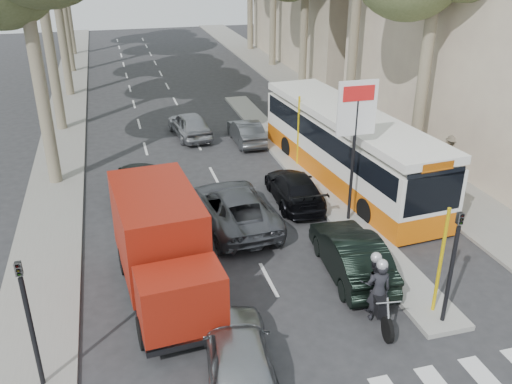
% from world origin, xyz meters
% --- Properties ---
extents(ground, '(120.00, 120.00, 0.00)m').
position_xyz_m(ground, '(0.00, 0.00, 0.00)').
color(ground, '#28282B').
rests_on(ground, ground).
extents(sidewalk_right, '(3.20, 70.00, 0.12)m').
position_xyz_m(sidewalk_right, '(8.60, 25.00, 0.06)').
color(sidewalk_right, gray).
rests_on(sidewalk_right, ground).
extents(median_left, '(2.40, 64.00, 0.12)m').
position_xyz_m(median_left, '(-8.00, 28.00, 0.06)').
color(median_left, gray).
rests_on(median_left, ground).
extents(traffic_island, '(1.50, 26.00, 0.16)m').
position_xyz_m(traffic_island, '(3.25, 11.00, 0.08)').
color(traffic_island, gray).
rests_on(traffic_island, ground).
extents(billboard, '(1.50, 12.10, 5.60)m').
position_xyz_m(billboard, '(3.25, 5.00, 3.70)').
color(billboard, yellow).
rests_on(billboard, ground).
extents(traffic_light_island, '(0.16, 0.41, 3.60)m').
position_xyz_m(traffic_light_island, '(3.25, -1.50, 2.49)').
color(traffic_light_island, black).
rests_on(traffic_light_island, ground).
extents(traffic_light_left, '(0.16, 0.41, 3.60)m').
position_xyz_m(traffic_light_left, '(-7.60, -1.00, 2.49)').
color(traffic_light_left, black).
rests_on(traffic_light_left, ground).
extents(silver_hatchback, '(2.22, 4.42, 1.44)m').
position_xyz_m(silver_hatchback, '(-2.87, -2.00, 0.72)').
color(silver_hatchback, '#929599').
rests_on(silver_hatchback, ground).
extents(dark_hatchback, '(1.94, 4.65, 1.50)m').
position_xyz_m(dark_hatchback, '(1.80, 1.63, 0.75)').
color(dark_hatchback, black).
rests_on(dark_hatchback, ground).
extents(queue_car_a, '(2.85, 5.56, 1.50)m').
position_xyz_m(queue_car_a, '(-1.10, 6.00, 0.75)').
color(queue_car_a, '#4F5157').
rests_on(queue_car_a, ground).
extents(queue_car_b, '(2.05, 4.52, 1.28)m').
position_xyz_m(queue_car_b, '(1.80, 7.28, 0.64)').
color(queue_car_b, black).
rests_on(queue_car_b, ground).
extents(queue_car_c, '(2.21, 4.41, 1.44)m').
position_xyz_m(queue_car_c, '(-1.10, 16.77, 0.72)').
color(queue_car_c, '#999BA1').
rests_on(queue_car_c, ground).
extents(queue_car_d, '(1.35, 3.84, 1.27)m').
position_xyz_m(queue_car_d, '(1.71, 15.00, 0.63)').
color(queue_car_d, '#44474A').
rests_on(queue_car_d, ground).
extents(queue_car_e, '(2.30, 4.49, 1.25)m').
position_xyz_m(queue_car_e, '(-4.54, 9.93, 0.62)').
color(queue_car_e, black).
rests_on(queue_car_e, ground).
extents(red_truck, '(2.75, 6.23, 3.24)m').
position_xyz_m(red_truck, '(-4.22, 2.13, 1.71)').
color(red_truck, black).
rests_on(red_truck, ground).
extents(city_bus, '(3.75, 12.63, 3.28)m').
position_xyz_m(city_bus, '(4.80, 8.87, 1.73)').
color(city_bus, '#DB620C').
rests_on(city_bus, ground).
extents(motorcycle, '(0.98, 2.44, 2.08)m').
position_xyz_m(motorcycle, '(1.53, -0.60, 0.95)').
color(motorcycle, black).
rests_on(motorcycle, ground).
extents(pedestrian_near, '(0.81, 1.09, 1.68)m').
position_xyz_m(pedestrian_near, '(7.20, 9.29, 0.96)').
color(pedestrian_near, '#403651').
rests_on(pedestrian_near, sidewalk_right).
extents(pedestrian_far, '(1.13, 1.08, 1.68)m').
position_xyz_m(pedestrian_far, '(10.00, 8.50, 0.96)').
color(pedestrian_far, brown).
rests_on(pedestrian_far, sidewalk_right).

